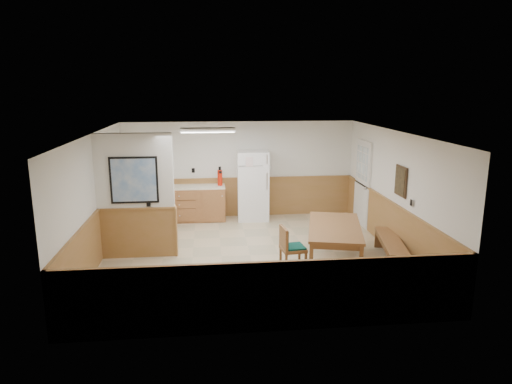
{
  "coord_description": "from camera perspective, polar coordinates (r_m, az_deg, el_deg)",
  "views": [
    {
      "loc": [
        -0.81,
        -8.76,
        3.36
      ],
      "look_at": [
        0.16,
        0.4,
        1.24
      ],
      "focal_mm": 32.0,
      "sensor_mm": 36.0,
      "label": 1
    }
  ],
  "objects": [
    {
      "name": "dining_table",
      "position": [
        8.96,
        9.81,
        -4.75
      ],
      "size": [
        1.42,
        2.14,
        0.75
      ],
      "rotation": [
        0.0,
        0.0,
        -0.24
      ],
      "color": "#8F5C34",
      "rests_on": "ground"
    },
    {
      "name": "left_wall",
      "position": [
        9.28,
        -19.55,
        -0.93
      ],
      "size": [
        0.02,
        6.0,
        2.5
      ],
      "primitive_type": "cube",
      "color": "white",
      "rests_on": "ground"
    },
    {
      "name": "wainscot_left",
      "position": [
        9.47,
        -19.09,
        -5.34
      ],
      "size": [
        0.04,
        6.0,
        1.0
      ],
      "primitive_type": "cube",
      "color": "#9D6C3F",
      "rests_on": "ground"
    },
    {
      "name": "right_wall",
      "position": [
        9.79,
        17.01,
        -0.05
      ],
      "size": [
        0.02,
        6.0,
        2.5
      ],
      "primitive_type": "cube",
      "color": "white",
      "rests_on": "ground"
    },
    {
      "name": "back_wall",
      "position": [
        11.98,
        -2.1,
        2.83
      ],
      "size": [
        6.0,
        0.02,
        2.5
      ],
      "primitive_type": "cube",
      "color": "white",
      "rests_on": "ground"
    },
    {
      "name": "wainscot_back",
      "position": [
        12.11,
        -2.06,
        -0.68
      ],
      "size": [
        6.0,
        0.04,
        1.0
      ],
      "primitive_type": "cube",
      "color": "#9D6C3F",
      "rests_on": "ground"
    },
    {
      "name": "kitchen_window",
      "position": [
        11.95,
        -12.22,
        3.98
      ],
      "size": [
        0.8,
        0.04,
        1.0
      ],
      "color": "silver",
      "rests_on": "back_wall"
    },
    {
      "name": "refrigerator",
      "position": [
        11.71,
        -0.38,
        0.82
      ],
      "size": [
        0.82,
        0.74,
        1.78
      ],
      "rotation": [
        0.0,
        0.0,
        -0.05
      ],
      "color": "white",
      "rests_on": "ground"
    },
    {
      "name": "dining_bench",
      "position": [
        9.37,
        16.53,
        -6.34
      ],
      "size": [
        0.72,
        1.77,
        0.45
      ],
      "rotation": [
        0.0,
        0.0,
        -0.2
      ],
      "color": "#8F5C34",
      "rests_on": "ground"
    },
    {
      "name": "exterior_door",
      "position": [
        11.55,
        13.15,
        1.11
      ],
      "size": [
        0.07,
        1.02,
        2.15
      ],
      "color": "silver",
      "rests_on": "ground"
    },
    {
      "name": "kitchen_counter",
      "position": [
        11.81,
        -7.81,
        -1.34
      ],
      "size": [
        2.2,
        0.61,
        1.0
      ],
      "color": "#976235",
      "rests_on": "ground"
    },
    {
      "name": "partition_wall",
      "position": [
        9.32,
        -14.79,
        -0.66
      ],
      "size": [
        1.5,
        0.2,
        2.5
      ],
      "color": "white",
      "rests_on": "ground"
    },
    {
      "name": "dining_chair",
      "position": [
        8.54,
        4.12,
        -6.66
      ],
      "size": [
        0.65,
        0.49,
        0.85
      ],
      "rotation": [
        0.0,
        0.0,
        0.12
      ],
      "color": "#8F5C34",
      "rests_on": "ground"
    },
    {
      "name": "ceiling",
      "position": [
        8.84,
        -0.79,
        7.4
      ],
      "size": [
        6.0,
        6.0,
        0.02
      ],
      "primitive_type": "cube",
      "color": "white",
      "rests_on": "back_wall"
    },
    {
      "name": "wall_painting",
      "position": [
        9.44,
        17.64,
        1.31
      ],
      "size": [
        0.04,
        0.5,
        0.6
      ],
      "color": "#382716",
      "rests_on": "right_wall"
    },
    {
      "name": "soap_bottle",
      "position": [
        11.7,
        -12.12,
        1.07
      ],
      "size": [
        0.07,
        0.07,
        0.2
      ],
      "primitive_type": "cylinder",
      "rotation": [
        0.0,
        0.0,
        0.17
      ],
      "color": "#177E2A",
      "rests_on": "kitchen_counter"
    },
    {
      "name": "wainscot_right",
      "position": [
        9.97,
        16.62,
        -4.25
      ],
      "size": [
        0.04,
        6.0,
        1.0
      ],
      "primitive_type": "cube",
      "color": "#9D6C3F",
      "rests_on": "ground"
    },
    {
      "name": "fluorescent_fixture",
      "position": [
        10.1,
        -6.04,
        7.72
      ],
      "size": [
        1.2,
        0.3,
        0.09
      ],
      "color": "silver",
      "rests_on": "ceiling"
    },
    {
      "name": "ground",
      "position": [
        9.42,
        -0.74,
        -7.91
      ],
      "size": [
        6.0,
        6.0,
        0.0
      ],
      "primitive_type": "plane",
      "color": "tan",
      "rests_on": "ground"
    },
    {
      "name": "fire_extinguisher",
      "position": [
        11.68,
        -4.53,
        1.86
      ],
      "size": [
        0.14,
        0.14,
        0.49
      ],
      "rotation": [
        0.0,
        0.0,
        -0.19
      ],
      "color": "red",
      "rests_on": "kitchen_counter"
    }
  ]
}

